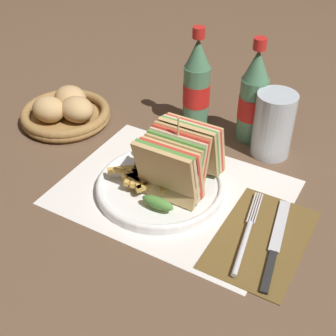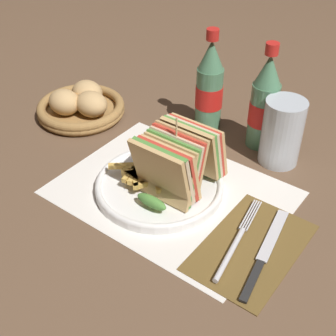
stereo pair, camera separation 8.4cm
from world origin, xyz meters
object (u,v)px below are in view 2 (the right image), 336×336
coke_bottle_near (209,88)px  glass_near (281,136)px  coke_bottle_far (264,104)px  plate_main (161,186)px  bread_basket (81,106)px  fork (234,245)px  club_sandwich (177,162)px  knife (265,253)px

coke_bottle_near → glass_near: size_ratio=1.66×
coke_bottle_far → glass_near: (0.06, -0.03, -0.04)m
plate_main → coke_bottle_near: (-0.05, 0.24, 0.08)m
coke_bottle_near → bread_basket: size_ratio=1.12×
fork → glass_near: (-0.05, 0.26, 0.05)m
club_sandwich → bread_basket: (-0.33, 0.09, -0.05)m
fork → coke_bottle_near: coke_bottle_near is taller
glass_near → bread_basket: size_ratio=0.67×
coke_bottle_near → bread_basket: bearing=-152.6°
bread_basket → coke_bottle_near: bearing=27.4°
plate_main → knife: size_ratio=1.13×
plate_main → coke_bottle_far: (0.07, 0.24, 0.08)m
plate_main → knife: 0.23m
fork → knife: (0.05, 0.02, -0.00)m
glass_near → bread_basket: 0.45m
coke_bottle_far → glass_near: coke_bottle_far is taller
plate_main → bread_basket: bread_basket is taller
fork → coke_bottle_far: (-0.11, 0.29, 0.09)m
plate_main → fork: bearing=-14.0°
glass_near → bread_basket: bearing=-165.8°
plate_main → club_sandwich: (0.03, 0.01, 0.06)m
fork → bread_basket: size_ratio=1.00×
club_sandwich → coke_bottle_far: 0.24m
plate_main → club_sandwich: bearing=23.9°
fork → coke_bottle_far: size_ratio=0.89×
knife → club_sandwich: bearing=158.7°
knife → bread_basket: bread_basket is taller
coke_bottle_far → bread_basket: coke_bottle_far is taller
coke_bottle_near → coke_bottle_far: size_ratio=1.00×
fork → glass_near: bearing=91.6°
plate_main → fork: size_ratio=1.19×
coke_bottle_near → glass_near: (0.18, -0.02, -0.04)m
plate_main → fork: plate_main is taller
club_sandwich → coke_bottle_near: bearing=109.5°
knife → coke_bottle_far: (-0.15, 0.27, 0.09)m
club_sandwich → coke_bottle_far: bearing=79.2°
coke_bottle_far → bread_basket: 0.41m
fork → club_sandwich: bearing=149.9°
knife → coke_bottle_near: coke_bottle_near is taller
fork → glass_near: glass_near is taller
plate_main → bread_basket: size_ratio=1.19×
knife → glass_near: size_ratio=1.57×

